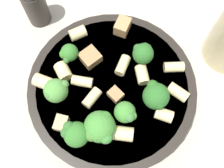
{
  "coord_description": "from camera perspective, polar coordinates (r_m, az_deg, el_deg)",
  "views": [
    {
      "loc": [
        0.06,
        -0.11,
        0.39
      ],
      "look_at": [
        0.0,
        0.0,
        0.05
      ],
      "focal_mm": 45.0,
      "sensor_mm": 36.0,
      "label": 1
    }
  ],
  "objects": [
    {
      "name": "ground_plane",
      "position": [
        0.41,
        0.0,
        -2.42
      ],
      "size": [
        2.0,
        2.0,
        0.0
      ],
      "primitive_type": "plane",
      "color": "#BCB29E"
    },
    {
      "name": "pasta_bowl",
      "position": [
        0.38,
        0.0,
        -1.38
      ],
      "size": [
        0.22,
        0.22,
        0.04
      ],
      "color": "#28231E",
      "rests_on": "ground_plane"
    },
    {
      "name": "broccoli_floret_0",
      "position": [
        0.37,
        -8.77,
        6.19
      ],
      "size": [
        0.02,
        0.02,
        0.03
      ],
      "color": "#93B766",
      "rests_on": "pasta_bowl"
    },
    {
      "name": "broccoli_floret_1",
      "position": [
        0.36,
        6.31,
        6.25
      ],
      "size": [
        0.03,
        0.03,
        0.04
      ],
      "color": "#84AD60",
      "rests_on": "pasta_bowl"
    },
    {
      "name": "broccoli_floret_2",
      "position": [
        0.33,
        -2.49,
        -8.8
      ],
      "size": [
        0.04,
        0.04,
        0.04
      ],
      "color": "#9EC175",
      "rests_on": "pasta_bowl"
    },
    {
      "name": "broccoli_floret_3",
      "position": [
        0.34,
        8.89,
        -2.56
      ],
      "size": [
        0.03,
        0.04,
        0.04
      ],
      "color": "#9EC175",
      "rests_on": "pasta_bowl"
    },
    {
      "name": "broccoli_floret_4",
      "position": [
        0.35,
        -11.32,
        -1.31
      ],
      "size": [
        0.03,
        0.03,
        0.04
      ],
      "color": "#84AD60",
      "rests_on": "pasta_bowl"
    },
    {
      "name": "broccoli_floret_5",
      "position": [
        0.33,
        -7.45,
        -10.03
      ],
      "size": [
        0.03,
        0.03,
        0.04
      ],
      "color": "#93B766",
      "rests_on": "pasta_bowl"
    },
    {
      "name": "broccoli_floret_6",
      "position": [
        0.34,
        2.78,
        -5.88
      ],
      "size": [
        0.03,
        0.03,
        0.03
      ],
      "color": "#9EC175",
      "rests_on": "pasta_bowl"
    },
    {
      "name": "rigatoni_0",
      "position": [
        0.34,
        2.02,
        -10.01
      ],
      "size": [
        0.03,
        0.03,
        0.02
      ],
      "primitive_type": "cylinder",
      "rotation": [
        1.57,
        0.0,
        1.93
      ],
      "color": "beige",
      "rests_on": "pasta_bowl"
    },
    {
      "name": "rigatoni_1",
      "position": [
        0.39,
        -6.97,
        10.2
      ],
      "size": [
        0.03,
        0.03,
        0.02
      ],
      "primitive_type": "cylinder",
      "rotation": [
        1.57,
        0.0,
        2.51
      ],
      "color": "beige",
      "rests_on": "pasta_bowl"
    },
    {
      "name": "rigatoni_2",
      "position": [
        0.35,
        10.5,
        -6.16
      ],
      "size": [
        0.02,
        0.02,
        0.02
      ],
      "primitive_type": "cylinder",
      "rotation": [
        1.57,
        0.0,
        1.71
      ],
      "color": "beige",
      "rests_on": "pasta_bowl"
    },
    {
      "name": "rigatoni_3",
      "position": [
        0.37,
        13.27,
        -1.64
      ],
      "size": [
        0.03,
        0.02,
        0.01
      ],
      "primitive_type": "cylinder",
      "rotation": [
        1.57,
        0.0,
        1.4
      ],
      "color": "beige",
      "rests_on": "pasta_bowl"
    },
    {
      "name": "rigatoni_4",
      "position": [
        0.36,
        -6.08,
        0.52
      ],
      "size": [
        0.03,
        0.02,
        0.01
      ],
      "primitive_type": "cylinder",
      "rotation": [
        1.57,
        0.0,
        1.87
      ],
      "color": "beige",
      "rests_on": "pasta_bowl"
    },
    {
      "name": "rigatoni_5",
      "position": [
        0.37,
        6.15,
        1.88
      ],
      "size": [
        0.03,
        0.03,
        0.02
      ],
      "primitive_type": "cylinder",
      "rotation": [
        1.57,
        0.0,
        0.66
      ],
      "color": "beige",
      "rests_on": "pasta_bowl"
    },
    {
      "name": "rigatoni_6",
      "position": [
        0.37,
        -9.88,
        2.51
      ],
      "size": [
        0.03,
        0.03,
        0.02
      ],
      "primitive_type": "cylinder",
      "rotation": [
        1.57,
        0.0,
        0.97
      ],
      "color": "beige",
      "rests_on": "pasta_bowl"
    },
    {
      "name": "rigatoni_7",
      "position": [
        0.36,
        -4.11,
        -2.81
      ],
      "size": [
        0.02,
        0.03,
        0.01
      ],
      "primitive_type": "cylinder",
      "rotation": [
        1.57,
        0.0,
        2.98
      ],
      "color": "beige",
      "rests_on": "pasta_bowl"
    },
    {
      "name": "rigatoni_8",
      "position": [
        0.37,
        1.96,
        3.92
      ],
      "size": [
        0.02,
        0.03,
        0.01
      ],
      "primitive_type": "cylinder",
      "rotation": [
        1.57,
        0.0,
        0.09
      ],
      "color": "beige",
      "rests_on": "pasta_bowl"
    },
    {
      "name": "rigatoni_9",
      "position": [
        0.38,
        12.47,
        3.39
      ],
      "size": [
        0.03,
        0.02,
        0.01
      ],
      "primitive_type": "cylinder",
      "rotation": [
        1.57,
        0.0,
        2.09
      ],
      "color": "beige",
      "rests_on": "pasta_bowl"
    },
    {
      "name": "rigatoni_10",
      "position": [
        0.37,
        -13.42,
        0.25
      ],
      "size": [
        0.03,
        0.02,
        0.02
      ],
      "primitive_type": "cylinder",
      "rotation": [
        1.57,
        0.0,
        1.67
      ],
      "color": "beige",
      "rests_on": "pasta_bowl"
    },
    {
      "name": "chicken_chunk_0",
      "position": [
        0.36,
        0.72,
        -2.16
      ],
      "size": [
        0.02,
        0.02,
        0.01
      ],
      "primitive_type": "cube",
      "rotation": [
        0.0,
        0.0,
        2.82
      ],
      "color": "#A87A4C",
      "rests_on": "pasta_bowl"
    },
    {
      "name": "chicken_chunk_1",
      "position": [
        0.4,
        2.14,
        11.64
      ],
      "size": [
        0.02,
        0.02,
        0.02
      ],
      "primitive_type": "cube",
      "rotation": [
        0.0,
        0.0,
        1.66
      ],
      "color": "tan",
      "rests_on": "pasta_bowl"
    },
    {
      "name": "chicken_chunk_2",
      "position": [
        0.35,
        -10.27,
        -7.86
      ],
      "size": [
        0.02,
        0.02,
        0.01
      ],
      "primitive_type": "cube",
      "rotation": [
        0.0,
        0.0,
        1.8
      ],
      "color": "tan",
      "rests_on": "pasta_bowl"
    },
    {
      "name": "chicken_chunk_3",
      "position": [
        0.38,
        -4.43,
        5.42
      ],
      "size": [
        0.03,
        0.03,
        0.01
      ],
      "primitive_type": "cube",
      "rotation": [
        0.0,
        0.0,
        1.16
      ],
      "color": "#A87A4C",
      "rests_on": "pasta_bowl"
    },
    {
      "name": "pepper_shaker",
      "position": [
        0.44,
        -15.71,
        15.94
      ],
      "size": [
        0.03,
        0.03,
        0.09
      ],
      "color": "#332D28",
      "rests_on": "ground_plane"
    }
  ]
}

